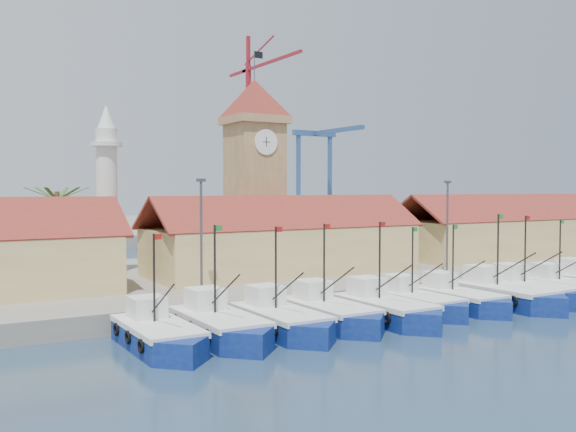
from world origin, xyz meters
TOP-DOWN VIEW (x-y plane):
  - ground at (0.00, 0.00)m, footprint 400.00×400.00m
  - quay at (0.00, 24.00)m, footprint 140.00×32.00m
  - terminal at (0.00, 110.00)m, footprint 240.00×80.00m
  - boat_0 at (-18.60, 2.88)m, footprint 3.56×9.75m
  - boat_1 at (-14.40, 3.13)m, footprint 3.77×10.32m
  - boat_2 at (-10.10, 2.70)m, footprint 3.66×10.03m
  - boat_3 at (-5.92, 3.05)m, footprint 3.69×10.10m
  - boat_4 at (-1.65, 2.05)m, footprint 3.73×10.21m
  - boat_5 at (2.65, 3.38)m, footprint 3.43×9.39m
  - boat_6 at (6.50, 2.84)m, footprint 3.48×9.54m
  - boat_7 at (10.82, 1.92)m, footprint 3.89×10.66m
  - boat_8 at (14.46, 2.15)m, footprint 3.78×10.37m
  - boat_9 at (18.95, 2.06)m, footprint 3.56×9.74m
  - hall_center at (0.00, 20.00)m, footprint 27.04×10.13m
  - hall_right at (32.00, 20.00)m, footprint 31.20×10.13m
  - clock_tower at (0.00, 26.00)m, footprint 5.80×5.80m
  - minaret at (-15.00, 28.00)m, footprint 3.00×3.00m
  - palm_tree at (-20.00, 26.00)m, footprint 5.60×5.03m
  - lamp_posts at (0.50, 12.00)m, footprint 80.70×0.25m
  - crane_red_right at (39.72, 103.43)m, footprint 1.00×34.28m
  - gantry at (62.00, 106.65)m, footprint 13.00×22.00m

SIDE VIEW (x-z plane):
  - ground at x=0.00m, z-range 0.00..0.00m
  - boat_5 at x=2.65m, z-range -2.82..4.29m
  - boat_6 at x=6.50m, z-range -2.86..4.35m
  - quay at x=0.00m, z-range 0.00..1.50m
  - boat_9 at x=18.95m, z-range -2.92..4.45m
  - boat_0 at x=-18.60m, z-range -2.93..4.45m
  - boat_2 at x=-10.10m, z-range -3.01..4.58m
  - boat_3 at x=-5.92m, z-range -3.03..4.61m
  - boat_4 at x=-1.65m, z-range -3.06..4.66m
  - boat_1 at x=-14.40m, z-range -3.10..4.71m
  - boat_8 at x=14.46m, z-range -3.11..4.73m
  - boat_7 at x=10.82m, z-range -3.20..4.87m
  - terminal at x=0.00m, z-range 0.00..2.00m
  - hall_center at x=0.00m, z-range 0.18..7.79m
  - hall_right at x=32.00m, z-range 0.18..7.79m
  - palm_tree at x=-20.00m, z-range 2.05..10.44m
  - lamp_posts at x=0.50m, z-range 1.96..10.99m
  - minaret at x=-15.00m, z-range 1.58..17.88m
  - clock_tower at x=0.00m, z-range 0.61..23.31m
  - gantry at x=62.00m, z-range 8.44..31.64m
  - crane_red_right at x=39.72m, z-range 4.58..49.11m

